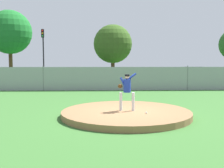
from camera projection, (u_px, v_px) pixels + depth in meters
ground_plane at (119, 97)px, 18.22m from camera, size 80.00×80.00×0.00m
asphalt_strip at (114, 85)px, 26.68m from camera, size 44.00×7.00×0.01m
pitchers_mound at (126, 114)px, 12.24m from camera, size 5.67×5.67×0.26m
pitcher_youth at (127, 88)px, 12.14m from camera, size 0.82×0.32×1.68m
baseball at (146, 113)px, 11.56m from camera, size 0.07×0.07×0.07m
chainlink_fence at (116, 79)px, 22.12m from camera, size 28.75×0.07×1.96m
parked_car_silver at (197, 76)px, 26.73m from camera, size 2.02×4.36×1.71m
parked_car_navy at (12, 77)px, 26.32m from camera, size 1.86×4.17×1.60m
parked_car_teal at (84, 77)px, 26.23m from camera, size 2.04×4.54×1.67m
parked_car_white at (45, 77)px, 26.33m from camera, size 1.92×4.42×1.61m
traffic_cone_orange at (125, 84)px, 24.79m from camera, size 0.40×0.40×0.55m
traffic_light_near at (43, 46)px, 30.28m from camera, size 0.28×0.46×5.67m
tree_tall_centre at (10, 32)px, 33.75m from camera, size 5.30×5.30×8.35m
tree_leaning_west at (113, 44)px, 33.69m from camera, size 4.66×4.66×6.60m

